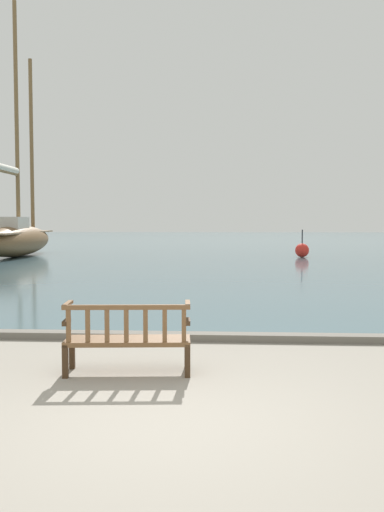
{
  "coord_description": "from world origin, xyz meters",
  "views": [
    {
      "loc": [
        0.61,
        -5.4,
        1.98
      ],
      "look_at": [
        -0.33,
        10.0,
        1.0
      ],
      "focal_mm": 40.0,
      "sensor_mm": 36.0,
      "label": 1
    }
  ],
  "objects": [
    {
      "name": "sailboat_nearest_starboard",
      "position": [
        -10.34,
        23.8,
        1.16
      ],
      "size": [
        2.4,
        9.09,
        13.18
      ],
      "color": "brown",
      "rests_on": "harbor_water"
    },
    {
      "name": "ground_plane",
      "position": [
        0.0,
        0.0,
        0.0
      ],
      "size": [
        160.0,
        160.0,
        0.0
      ],
      "primitive_type": "plane",
      "color": "gray"
    },
    {
      "name": "park_bench",
      "position": [
        -0.65,
        1.76,
        0.47
      ],
      "size": [
        1.64,
        0.65,
        0.92
      ],
      "color": "#3D2A19",
      "rests_on": "ground"
    },
    {
      "name": "harbor_water",
      "position": [
        0.0,
        44.0,
        0.04
      ],
      "size": [
        100.0,
        80.0,
        0.08
      ],
      "primitive_type": "cube",
      "color": "#476670",
      "rests_on": "ground"
    },
    {
      "name": "quay_edge_kerb",
      "position": [
        0.0,
        3.85,
        0.06
      ],
      "size": [
        40.0,
        0.3,
        0.12
      ],
      "primitive_type": "cube",
      "color": "slate",
      "rests_on": "ground"
    },
    {
      "name": "channel_buoy",
      "position": [
        4.45,
        23.88,
        0.44
      ],
      "size": [
        0.71,
        0.71,
        1.41
      ],
      "color": "red",
      "rests_on": "harbor_water"
    }
  ]
}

